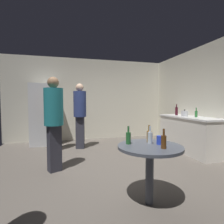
% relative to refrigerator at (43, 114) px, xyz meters
% --- Properties ---
extents(ground_plane, '(5.20, 5.20, 0.10)m').
position_rel_refrigerator_xyz_m(ground_plane, '(1.41, -2.20, -0.95)').
color(ground_plane, '#5B544C').
extents(wall_back, '(5.32, 0.06, 2.70)m').
position_rel_refrigerator_xyz_m(wall_back, '(1.41, 0.43, 0.45)').
color(wall_back, beige).
rests_on(wall_back, ground_plane).
extents(wall_side_right, '(0.06, 5.20, 2.70)m').
position_rel_refrigerator_xyz_m(wall_side_right, '(4.04, -2.20, 0.45)').
color(wall_side_right, beige).
rests_on(wall_side_right, ground_plane).
extents(refrigerator, '(0.70, 0.68, 1.80)m').
position_rel_refrigerator_xyz_m(refrigerator, '(0.00, 0.00, 0.00)').
color(refrigerator, silver).
rests_on(refrigerator, ground_plane).
extents(kitchen_counter, '(0.64, 1.84, 0.90)m').
position_rel_refrigerator_xyz_m(kitchen_counter, '(3.69, -1.75, -0.45)').
color(kitchen_counter, beige).
rests_on(kitchen_counter, ground_plane).
extents(kettle, '(0.24, 0.17, 0.18)m').
position_rel_refrigerator_xyz_m(kettle, '(3.65, -1.62, 0.07)').
color(kettle, '#B2B2B7').
rests_on(kettle, kitchen_counter).
extents(wine_bottle_on_counter, '(0.08, 0.08, 0.31)m').
position_rel_refrigerator_xyz_m(wine_bottle_on_counter, '(3.65, -1.27, 0.12)').
color(wine_bottle_on_counter, '#3F141E').
rests_on(wine_bottle_on_counter, kitchen_counter).
extents(beer_bottle_on_counter, '(0.06, 0.06, 0.23)m').
position_rel_refrigerator_xyz_m(beer_bottle_on_counter, '(3.74, -1.93, 0.08)').
color(beer_bottle_on_counter, '#26662D').
rests_on(beer_bottle_on_counter, kitchen_counter).
extents(foreground_table, '(0.80, 0.80, 0.73)m').
position_rel_refrigerator_xyz_m(foreground_table, '(1.64, -3.63, -0.27)').
color(foreground_table, '#4C515B').
rests_on(foreground_table, ground_plane).
extents(beer_bottle_amber, '(0.06, 0.06, 0.23)m').
position_rel_refrigerator_xyz_m(beer_bottle_amber, '(1.72, -3.46, -0.08)').
color(beer_bottle_amber, '#8C5919').
rests_on(beer_bottle_amber, foreground_table).
extents(beer_bottle_brown, '(0.06, 0.06, 0.23)m').
position_rel_refrigerator_xyz_m(beer_bottle_brown, '(1.73, -3.80, -0.08)').
color(beer_bottle_brown, '#593314').
rests_on(beer_bottle_brown, foreground_table).
extents(beer_bottle_green, '(0.06, 0.06, 0.23)m').
position_rel_refrigerator_xyz_m(beer_bottle_green, '(1.41, -3.49, -0.08)').
color(beer_bottle_green, '#26662D').
rests_on(beer_bottle_green, foreground_table).
extents(beer_bottle_clear, '(0.06, 0.06, 0.23)m').
position_rel_refrigerator_xyz_m(beer_bottle_clear, '(1.69, -3.54, -0.08)').
color(beer_bottle_clear, silver).
rests_on(beer_bottle_clear, foreground_table).
extents(plastic_cup_blue, '(0.08, 0.08, 0.11)m').
position_rel_refrigerator_xyz_m(plastic_cup_blue, '(1.79, -3.61, -0.11)').
color(plastic_cup_blue, blue).
rests_on(plastic_cup_blue, foreground_table).
extents(person_in_teal_shirt, '(0.45, 0.45, 1.72)m').
position_rel_refrigerator_xyz_m(person_in_teal_shirt, '(0.43, -2.23, 0.11)').
color(person_in_teal_shirt, '#2D2D38').
rests_on(person_in_teal_shirt, ground_plane).
extents(person_in_orange_shirt, '(0.35, 0.35, 1.71)m').
position_rel_refrigerator_xyz_m(person_in_orange_shirt, '(0.35, -0.81, 0.10)').
color(person_in_orange_shirt, '#2D2D38').
rests_on(person_in_orange_shirt, ground_plane).
extents(person_in_navy_shirt, '(0.41, 0.41, 1.76)m').
position_rel_refrigerator_xyz_m(person_in_navy_shirt, '(1.02, -0.74, 0.14)').
color(person_in_navy_shirt, '#2D2D38').
rests_on(person_in_navy_shirt, ground_plane).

